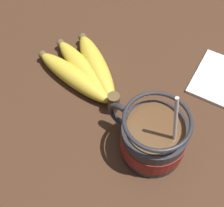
# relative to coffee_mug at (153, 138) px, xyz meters

# --- Properties ---
(table) EXTENTS (1.25, 1.25, 0.03)m
(table) POSITION_rel_coffee_mug_xyz_m (0.09, -0.04, -0.05)
(table) COLOR #422819
(table) RESTS_ON ground
(coffee_mug) EXTENTS (0.13, 0.10, 0.15)m
(coffee_mug) POSITION_rel_coffee_mug_xyz_m (0.00, 0.00, 0.00)
(coffee_mug) COLOR #28282D
(coffee_mug) RESTS_ON table
(banana_bunch) EXTENTS (0.19, 0.12, 0.04)m
(banana_bunch) POSITION_rel_coffee_mug_xyz_m (0.17, -0.05, -0.02)
(banana_bunch) COLOR brown
(banana_bunch) RESTS_ON table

